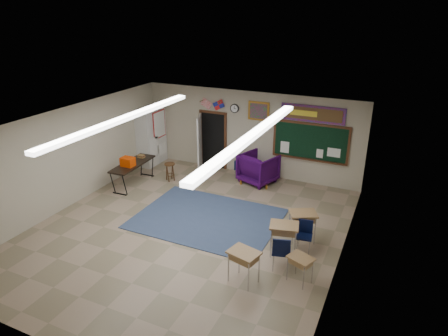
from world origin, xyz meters
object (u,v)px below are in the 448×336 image
at_px(student_desk_front_left, 284,238).
at_px(folding_table, 133,173).
at_px(student_desk_front_right, 302,225).
at_px(wooden_stool, 170,172).
at_px(wingback_armchair, 258,168).

height_order(student_desk_front_left, folding_table, folding_table).
relative_size(student_desk_front_left, student_desk_front_right, 0.98).
bearing_deg(wooden_stool, student_desk_front_right, -19.88).
height_order(student_desk_front_left, student_desk_front_right, student_desk_front_left).
relative_size(wingback_armchair, student_desk_front_left, 1.37).
bearing_deg(folding_table, wingback_armchair, 25.13).
xyz_separation_m(wingback_armchair, wooden_stool, (-2.84, -1.17, -0.18)).
distance_m(student_desk_front_left, folding_table, 6.13).
height_order(student_desk_front_left, wooden_stool, student_desk_front_left).
bearing_deg(student_desk_front_right, student_desk_front_left, -135.18).
relative_size(folding_table, wooden_stool, 3.02).
bearing_deg(wingback_armchair, folding_table, 47.08).
distance_m(wingback_armchair, student_desk_front_left, 4.36).
height_order(student_desk_front_right, folding_table, folding_table).
xyz_separation_m(student_desk_front_left, student_desk_front_right, (0.26, 0.80, -0.01)).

